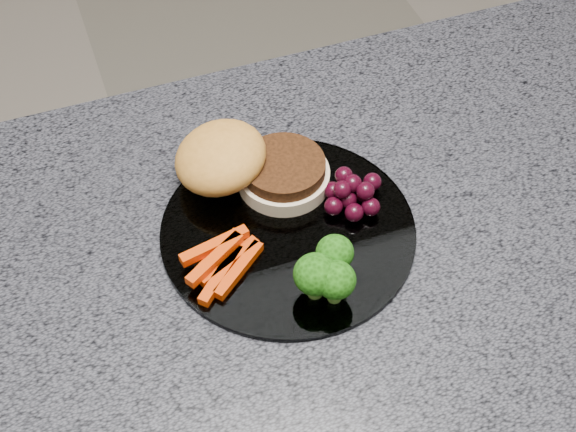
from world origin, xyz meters
name	(u,v)px	position (x,y,z in m)	size (l,w,h in m)	color
countertop	(234,289)	(0.00, 0.00, 0.88)	(1.20, 0.60, 0.04)	#46464F
plate	(288,230)	(0.07, 0.03, 0.90)	(0.26, 0.26, 0.01)	white
burger	(243,166)	(0.05, 0.11, 0.93)	(0.17, 0.14, 0.05)	beige
carrot_sticks	(222,261)	(-0.01, 0.01, 0.91)	(0.08, 0.08, 0.02)	#CC3403
broccoli	(327,271)	(0.08, -0.05, 0.94)	(0.07, 0.07, 0.05)	#517F2E
grape_bunch	(353,193)	(0.14, 0.04, 0.92)	(0.07, 0.06, 0.03)	black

